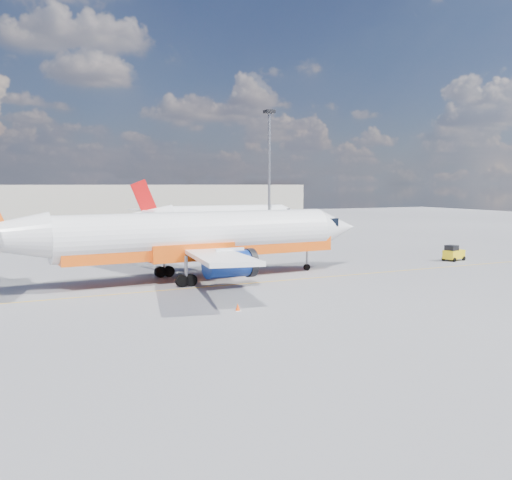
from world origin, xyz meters
name	(u,v)px	position (x,y,z in m)	size (l,w,h in m)	color
ground	(299,286)	(0.00, 0.00, 0.00)	(240.00, 240.00, 0.00)	slate
taxi_line	(282,281)	(0.00, 3.00, 0.01)	(70.00, 0.15, 0.01)	gold
terminal_main	(136,205)	(5.00, 75.00, 4.00)	(70.00, 14.00, 8.00)	beige
main_jet	(186,237)	(-7.33, 6.47, 3.72)	(36.81, 29.09, 11.15)	white
second_jet	(223,215)	(13.09, 48.07, 2.98)	(29.53, 23.37, 8.95)	white
gse_tug	(453,253)	(22.52, 6.23, 0.80)	(2.61, 1.96, 1.69)	black
traffic_cone	(238,307)	(-8.07, -6.04, 0.25)	(0.37, 0.37, 0.51)	white
floodlight_mast	(269,162)	(16.21, 37.46, 11.46)	(1.40, 1.40, 19.11)	gray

